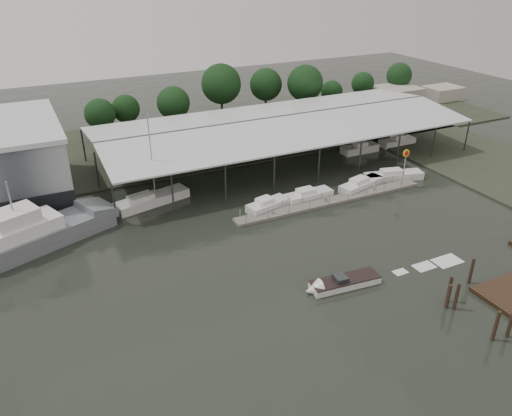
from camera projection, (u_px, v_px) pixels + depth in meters
name	position (u px, v px, depth m)	size (l,w,h in m)	color
ground	(266.00, 267.00, 52.64)	(200.00, 200.00, 0.00)	black
land_strip_far	(155.00, 146.00, 86.29)	(140.00, 30.00, 0.30)	#323729
land_strip_east	(491.00, 165.00, 78.32)	(20.00, 60.00, 0.30)	#323729
covered_boat_shed	(281.00, 121.00, 79.04)	(58.24, 24.00, 6.96)	silver
floating_dock	(331.00, 201.00, 66.47)	(28.00, 2.00, 1.40)	slate
shell_fuel_sign	(405.00, 161.00, 69.52)	(1.10, 0.18, 5.55)	#929598
distant_commercial_buildings	(410.00, 95.00, 110.89)	(22.00, 8.00, 4.00)	#A19A8D
grey_trawler	(31.00, 236.00, 55.46)	(19.98, 11.60, 8.84)	slate
white_sailboat	(151.00, 200.00, 65.80)	(10.40, 4.88, 12.32)	white
speedboat_underway	(339.00, 283.00, 49.32)	(18.88, 3.84, 2.00)	white
moored_cruiser_0	(268.00, 205.00, 64.54)	(6.26, 3.52, 1.70)	white
moored_cruiser_1	(308.00, 195.00, 67.12)	(6.76, 2.43, 1.70)	white
moored_cruiser_2	(361.00, 184.00, 70.40)	(7.83, 3.99, 1.70)	white
moored_cruiser_3	(393.00, 176.00, 73.20)	(8.99, 4.28, 1.70)	white
mooring_pilings	(470.00, 302.00, 45.55)	(5.33, 7.59, 3.62)	#37261B
horizon_tree_line	(258.00, 89.00, 97.44)	(71.51, 11.76, 11.46)	#312215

